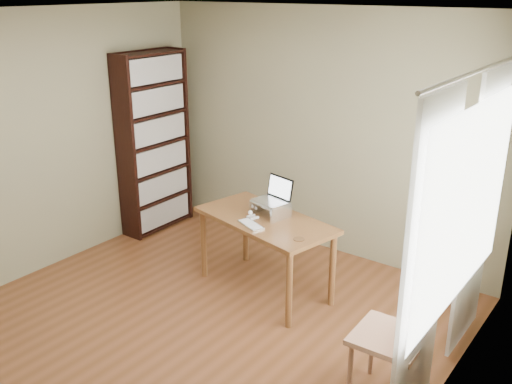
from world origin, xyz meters
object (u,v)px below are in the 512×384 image
at_px(laptop, 274,195).
at_px(bookshelf, 154,143).
at_px(desk, 265,228).
at_px(keyboard, 251,225).
at_px(chair, 401,332).
at_px(cat, 269,208).

bearing_deg(laptop, bookshelf, -178.05).
height_order(bookshelf, desk, bookshelf).
xyz_separation_m(laptop, keyboard, (-0.00, -0.36, -0.18)).
xyz_separation_m(laptop, chair, (1.67, -0.87, -0.36)).
xyz_separation_m(bookshelf, chair, (3.62, -1.22, -0.47)).
bearing_deg(keyboard, desk, 111.35).
bearing_deg(desk, laptop, 102.12).
relative_size(keyboard, chair, 0.29).
bearing_deg(cat, bookshelf, -170.87).
bearing_deg(keyboard, bookshelf, -177.97).
height_order(bookshelf, laptop, bookshelf).
height_order(desk, keyboard, keyboard).
height_order(desk, laptop, laptop).
relative_size(desk, keyboard, 4.75).
bearing_deg(desk, cat, 118.40).
bearing_deg(cat, keyboard, -64.62).
bearing_deg(cat, desk, -53.55).
bearing_deg(chair, cat, 151.49).
bearing_deg(laptop, desk, -77.88).
height_order(keyboard, chair, chair).
relative_size(bookshelf, chair, 1.99).
xyz_separation_m(bookshelf, keyboard, (1.95, -0.70, -0.29)).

